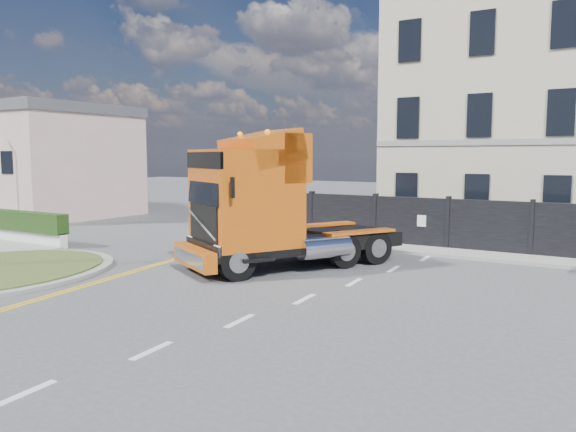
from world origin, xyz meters
The scene contains 8 objects.
ground centered at (0.00, 0.00, 0.00)m, with size 120.00×120.00×0.00m, color #424244.
hedge_wall centered at (-13.00, 1.50, 0.74)m, with size 8.00×0.55×1.35m.
seaside_bldg_pink centered at (-20.00, 9.00, 3.00)m, with size 8.00×8.00×6.00m, color beige.
seaside_bldg_cream centered at (-28.00, 11.00, 2.50)m, with size 9.00×8.00×5.00m, color silver.
hoarding_fence centered at (6.55, 9.00, 1.00)m, with size 18.80×0.25×2.00m.
georgian_building centered at (6.00, 16.50, 5.77)m, with size 12.30×10.30×12.80m.
pavement_far centered at (6.00, 8.10, 0.06)m, with size 20.00×1.60×0.12m, color gray.
truck centered at (-0.07, 2.37, 1.94)m, with size 5.85×7.61×4.33m.
Camera 1 is at (9.84, -12.59, 3.64)m, focal length 35.00 mm.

